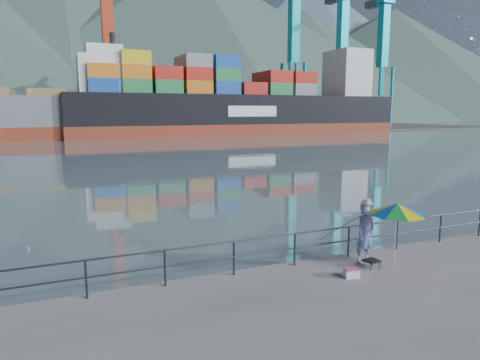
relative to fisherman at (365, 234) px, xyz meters
name	(u,v)px	position (x,y,z in m)	size (l,w,h in m)	color
harbor_water	(78,126)	(-3.11, 128.96, -0.94)	(500.00, 280.00, 0.00)	slate
far_dock	(130,131)	(6.89, 91.96, -0.94)	(200.00, 40.00, 0.40)	#514F4C
guardrail	(265,253)	(-3.11, 0.66, -0.42)	(22.00, 0.06, 1.03)	#2D3033
mountains	(151,46)	(35.71, 206.71, 34.61)	(600.00, 332.80, 80.00)	#385147
port_cranes	(228,60)	(27.89, 82.96, 15.06)	(116.00, 28.00, 38.40)	red
container_stacks	(218,117)	(29.02, 93.18, 2.09)	(58.00, 8.40, 7.80)	#194CA5
fisherman	(365,234)	(0.00, 0.00, 0.00)	(0.69, 0.45, 1.88)	#192B97
beach_umbrella	(397,209)	(0.47, -0.77, 0.90)	(2.18, 2.18, 2.01)	white
folding_stool	(372,264)	(-0.10, -0.47, -0.80)	(0.43, 0.43, 0.26)	black
cooler_bag	(351,274)	(-1.11, -0.81, -0.83)	(0.40, 0.27, 0.23)	silver
fishing_rod	(337,255)	(-0.35, 0.90, -0.94)	(0.02, 0.02, 2.11)	black
bulk_carrier	(14,114)	(-15.10, 70.00, 3.17)	(52.09, 9.02, 14.50)	maroon
container_ship	(249,105)	(27.32, 69.98, 4.84)	(66.87, 11.15, 18.10)	maroon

